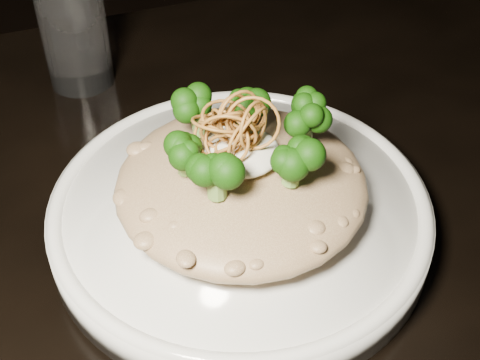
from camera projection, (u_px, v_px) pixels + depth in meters
name	position (u px, v px, depth m)	size (l,w,h in m)	color
table	(208.00, 305.00, 0.60)	(1.10, 0.80, 0.75)	black
plate	(240.00, 215.00, 0.55)	(0.31, 0.31, 0.03)	silver
risotto	(241.00, 184.00, 0.52)	(0.20, 0.20, 0.04)	brown
broccoli	(245.00, 130.00, 0.49)	(0.15, 0.15, 0.06)	black
cheese	(241.00, 152.00, 0.50)	(0.06, 0.06, 0.02)	white
shallots	(234.00, 119.00, 0.48)	(0.06, 0.06, 0.04)	brown
drinking_glass	(74.00, 32.00, 0.68)	(0.07, 0.07, 0.12)	silver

